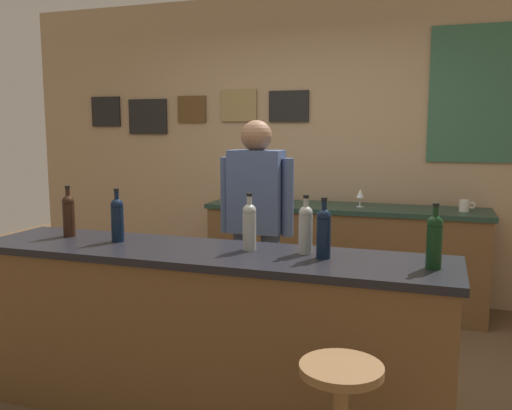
{
  "coord_description": "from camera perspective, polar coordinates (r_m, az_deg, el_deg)",
  "views": [
    {
      "loc": [
        1.17,
        -2.99,
        1.56
      ],
      "look_at": [
        -0.0,
        0.45,
        1.05
      ],
      "focal_mm": 38.03,
      "sensor_mm": 36.0,
      "label": 1
    }
  ],
  "objects": [
    {
      "name": "wine_bottle_d",
      "position": [
        2.81,
        5.23,
        -2.38
      ],
      "size": [
        0.07,
        0.07,
        0.31
      ],
      "color": "#999E99",
      "rests_on": "bar_counter"
    },
    {
      "name": "wine_bottle_a",
      "position": [
        3.43,
        -19.1,
        -0.89
      ],
      "size": [
        0.07,
        0.07,
        0.31
      ],
      "color": "black",
      "rests_on": "bar_counter"
    },
    {
      "name": "bar_counter",
      "position": [
        3.05,
        -5.32,
        -13.18
      ],
      "size": [
        2.62,
        0.6,
        0.92
      ],
      "color": "brown",
      "rests_on": "ground_plane"
    },
    {
      "name": "wine_glass_c",
      "position": [
        4.92,
        -0.73,
        1.58
      ],
      "size": [
        0.07,
        0.07,
        0.16
      ],
      "color": "silver",
      "rests_on": "side_counter"
    },
    {
      "name": "side_counter",
      "position": [
        4.83,
        9.17,
        -5.38
      ],
      "size": [
        2.4,
        0.56,
        0.9
      ],
      "color": "brown",
      "rests_on": "ground_plane"
    },
    {
      "name": "bartender",
      "position": [
        3.69,
        0.04,
        -1.73
      ],
      "size": [
        0.52,
        0.21,
        1.62
      ],
      "color": "#384766",
      "rests_on": "ground_plane"
    },
    {
      "name": "wine_bottle_c",
      "position": [
        2.87,
        -0.7,
        -2.11
      ],
      "size": [
        0.07,
        0.07,
        0.31
      ],
      "color": "#999E99",
      "rests_on": "bar_counter"
    },
    {
      "name": "wine_glass_a",
      "position": [
        4.98,
        -3.26,
        1.64
      ],
      "size": [
        0.07,
        0.07,
        0.16
      ],
      "color": "silver",
      "rests_on": "side_counter"
    },
    {
      "name": "back_wall",
      "position": [
        5.15,
        5.96,
        6.34
      ],
      "size": [
        6.0,
        0.09,
        2.8
      ],
      "color": "tan",
      "rests_on": "ground_plane"
    },
    {
      "name": "wine_glass_b",
      "position": [
        4.96,
        -2.19,
        1.62
      ],
      "size": [
        0.07,
        0.07,
        0.16
      ],
      "color": "silver",
      "rests_on": "side_counter"
    },
    {
      "name": "wine_bottle_f",
      "position": [
        2.63,
        18.26,
        -3.48
      ],
      "size": [
        0.07,
        0.07,
        0.31
      ],
      "color": "black",
      "rests_on": "bar_counter"
    },
    {
      "name": "wine_bottle_e",
      "position": [
        2.72,
        7.13,
        -2.76
      ],
      "size": [
        0.07,
        0.07,
        0.31
      ],
      "color": "black",
      "rests_on": "bar_counter"
    },
    {
      "name": "ground_plane",
      "position": [
        3.57,
        -2.45,
        -17.94
      ],
      "size": [
        10.0,
        10.0,
        0.0
      ],
      "primitive_type": "plane",
      "color": "brown"
    },
    {
      "name": "coffee_mug",
      "position": [
        4.68,
        21.09,
        -0.06
      ],
      "size": [
        0.12,
        0.08,
        0.09
      ],
      "color": "silver",
      "rests_on": "side_counter"
    },
    {
      "name": "wine_glass_d",
      "position": [
        4.7,
        10.9,
        1.13
      ],
      "size": [
        0.07,
        0.07,
        0.16
      ],
      "color": "silver",
      "rests_on": "side_counter"
    },
    {
      "name": "wine_bottle_b",
      "position": [
        3.19,
        -14.38,
        -1.34
      ],
      "size": [
        0.07,
        0.07,
        0.31
      ],
      "color": "black",
      "rests_on": "bar_counter"
    }
  ]
}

